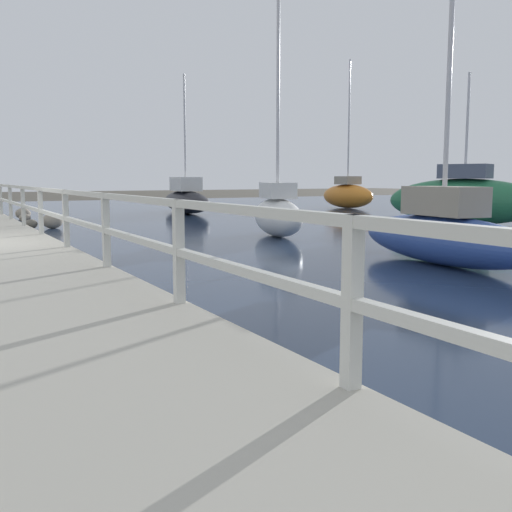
# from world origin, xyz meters

# --- Properties ---
(railing) EXTENTS (0.10, 32.50, 1.09)m
(railing) POSITION_xyz_m (1.54, -0.00, 1.03)
(railing) COLOR silver
(railing) RESTS_ON dock_walkway
(boulder_upstream) EXTENTS (0.41, 0.37, 0.31)m
(boulder_upstream) POSITION_xyz_m (2.03, 6.70, 0.15)
(boulder_upstream) COLOR #666056
(boulder_upstream) RESTS_ON ground
(boulder_far_strip) EXTENTS (0.65, 0.58, 0.49)m
(boulder_far_strip) POSITION_xyz_m (2.67, 6.55, 0.24)
(boulder_far_strip) COLOR gray
(boulder_far_strip) RESTS_ON ground
(boulder_mid_strip) EXTENTS (0.41, 0.37, 0.31)m
(boulder_mid_strip) POSITION_xyz_m (2.29, 9.98, 0.15)
(boulder_mid_strip) COLOR gray
(boulder_mid_strip) RESTS_ON ground
(boulder_near_dock) EXTENTS (0.58, 0.52, 0.43)m
(boulder_near_dock) POSITION_xyz_m (2.45, 11.67, 0.22)
(boulder_near_dock) COLOR gray
(boulder_near_dock) RESTS_ON ground
(sailboat_blue) EXTENTS (1.54, 4.79, 5.42)m
(sailboat_blue) POSITION_xyz_m (7.58, -5.20, 0.57)
(sailboat_blue) COLOR #2D4C9E
(sailboat_blue) RESTS_ON water_surface
(sailboat_orange) EXTENTS (1.60, 3.75, 7.64)m
(sailboat_orange) POSITION_xyz_m (18.75, 12.40, 0.71)
(sailboat_orange) COLOR orange
(sailboat_orange) RESTS_ON water_surface
(sailboat_white) EXTENTS (1.83, 3.47, 6.58)m
(sailboat_white) POSITION_xyz_m (7.63, 0.90, 0.64)
(sailboat_white) COLOR white
(sailboat_white) RESTS_ON water_surface
(sailboat_black) EXTENTS (2.17, 6.08, 6.16)m
(sailboat_black) POSITION_xyz_m (9.51, 12.25, 0.63)
(sailboat_black) COLOR black
(sailboat_black) RESTS_ON water_surface
(sailboat_green) EXTENTS (3.54, 5.45, 5.09)m
(sailboat_green) POSITION_xyz_m (15.37, 1.43, 0.86)
(sailboat_green) COLOR #236B42
(sailboat_green) RESTS_ON water_surface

